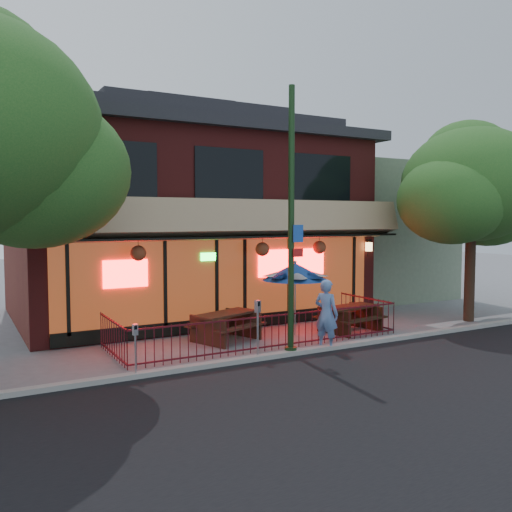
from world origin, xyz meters
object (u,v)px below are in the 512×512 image
Objects in this scene: parking_meter_near at (258,319)px; parking_meter_far at (135,342)px; picnic_table_left at (226,322)px; street_light at (291,235)px; pedestrian at (326,314)px; picnic_table_right at (350,315)px; patio_umbrella at (295,272)px; street_tree_right at (471,179)px.

parking_meter_far is at bearing -178.57° from parking_meter_near.
picnic_table_left is at bearing 84.94° from parking_meter_near.
picnic_table_left is at bearing 109.54° from street_light.
picnic_table_right is at bearing -78.45° from pedestrian.
picnic_table_left is 2.63m from patio_umbrella.
picnic_table_right is at bearing 173.64° from street_tree_right.
picnic_table_left is at bearing 169.64° from picnic_table_right.
patio_umbrella is at bearing 172.12° from street_tree_right.
parking_meter_far is (-3.20, -0.08, -0.20)m from parking_meter_near.
picnic_table_left is 4.09m from picnic_table_right.
patio_umbrella is at bearing -30.32° from pedestrian.
pedestrian is at bearing -144.03° from picnic_table_right.
picnic_table_left is (-8.84, 1.27, -4.41)m from street_tree_right.
picnic_table_right is (-4.82, 0.54, -4.42)m from street_tree_right.
street_tree_right reaches higher than picnic_table_right.
patio_umbrella is (-6.66, 0.92, -2.99)m from street_tree_right.
parking_meter_near reaches higher than picnic_table_right.
parking_meter_near reaches higher than picnic_table_left.
picnic_table_right is (3.22, 1.53, -2.61)m from street_light.
street_tree_right is 9.91m from parking_meter_near.
parking_meter_near is (-2.39, -1.91, -0.94)m from patio_umbrella.
street_light is 2.35m from parking_meter_near.
parking_meter_far is at bearing 66.96° from pedestrian.
parking_meter_far is at bearing -160.41° from patio_umbrella.
pedestrian is (1.19, 0.05, -2.19)m from street_light.
parking_meter_far is (-7.42, -1.60, 0.29)m from picnic_table_right.
picnic_table_left is 1.22× the size of pedestrian.
patio_umbrella is 2.12m from pedestrian.
parking_meter_near reaches higher than parking_meter_far.
picnic_table_left is 3.00m from pedestrian.
parking_meter_near is at bearing 179.85° from street_light.
street_tree_right reaches higher than parking_meter_far.
street_light is 2.97× the size of picnic_table_left.
picnic_table_right is 4.52m from parking_meter_near.
street_light is 4.61× the size of parking_meter_near.
street_tree_right is 3.04× the size of patio_umbrella.
picnic_table_right is at bearing 19.83° from parking_meter_near.
street_tree_right is (8.04, 0.99, 1.81)m from street_light.
street_tree_right is 7.98m from pedestrian.
parking_meter_near is (-9.04, -0.99, -3.93)m from street_tree_right.
patio_umbrella is 1.88× the size of parking_meter_far.
pedestrian is 2.20m from parking_meter_near.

